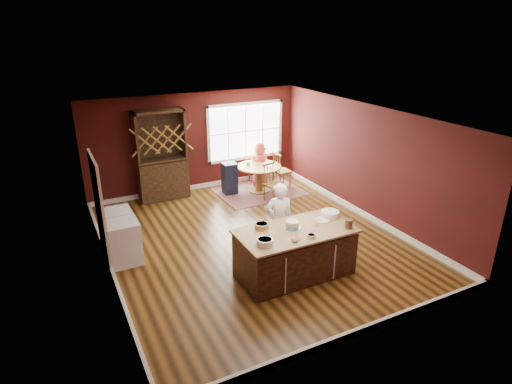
# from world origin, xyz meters

# --- Properties ---
(room_shell) EXTENTS (7.00, 7.00, 7.00)m
(room_shell) POSITION_xyz_m (0.00, 0.00, 1.35)
(room_shell) COLOR brown
(room_shell) RESTS_ON ground
(window) EXTENTS (2.36, 0.10, 1.66)m
(window) POSITION_xyz_m (1.50, 3.47, 1.50)
(window) COLOR white
(window) RESTS_ON room_shell
(doorway) EXTENTS (0.08, 1.26, 2.13)m
(doorway) POSITION_xyz_m (-2.97, 0.60, 1.02)
(doorway) COLOR white
(doorway) RESTS_ON room_shell
(kitchen_island) EXTENTS (2.15, 1.12, 0.92)m
(kitchen_island) POSITION_xyz_m (0.09, -1.58, 0.44)
(kitchen_island) COLOR black
(kitchen_island) RESTS_ON ground
(dining_table) EXTENTS (1.22, 1.22, 0.75)m
(dining_table) POSITION_xyz_m (1.44, 2.48, 0.53)
(dining_table) COLOR brown
(dining_table) RESTS_ON ground
(baker) EXTENTS (0.65, 0.52, 1.56)m
(baker) POSITION_xyz_m (0.18, -0.82, 0.78)
(baker) COLOR white
(baker) RESTS_ON ground
(layer_cake) EXTENTS (0.34, 0.34, 0.14)m
(layer_cake) POSITION_xyz_m (0.08, -1.48, 0.99)
(layer_cake) COLOR white
(layer_cake) RESTS_ON kitchen_island
(bowl_blue) EXTENTS (0.29, 0.29, 0.11)m
(bowl_blue) POSITION_xyz_m (-0.66, -1.82, 0.98)
(bowl_blue) COLOR white
(bowl_blue) RESTS_ON kitchen_island
(bowl_yellow) EXTENTS (0.26, 0.26, 0.10)m
(bowl_yellow) POSITION_xyz_m (-0.42, -1.24, 0.97)
(bowl_yellow) COLOR brown
(bowl_yellow) RESTS_ON kitchen_island
(bowl_pink) EXTENTS (0.16, 0.16, 0.06)m
(bowl_pink) POSITION_xyz_m (-0.13, -1.94, 0.95)
(bowl_pink) COLOR silver
(bowl_pink) RESTS_ON kitchen_island
(bowl_olive) EXTENTS (0.15, 0.15, 0.06)m
(bowl_olive) POSITION_xyz_m (0.18, -1.95, 0.95)
(bowl_olive) COLOR beige
(bowl_olive) RESTS_ON kitchen_island
(drinking_glass) EXTENTS (0.08, 0.08, 0.16)m
(drinking_glass) POSITION_xyz_m (0.54, -1.62, 1.00)
(drinking_glass) COLOR silver
(drinking_glass) RESTS_ON kitchen_island
(dinner_plate) EXTENTS (0.29, 0.29, 0.02)m
(dinner_plate) POSITION_xyz_m (0.75, -1.47, 0.93)
(dinner_plate) COLOR white
(dinner_plate) RESTS_ON kitchen_island
(white_tub) EXTENTS (0.35, 0.35, 0.12)m
(white_tub) POSITION_xyz_m (0.98, -1.40, 0.98)
(white_tub) COLOR white
(white_tub) RESTS_ON kitchen_island
(stoneware_crock) EXTENTS (0.14, 0.14, 0.17)m
(stoneware_crock) POSITION_xyz_m (1.00, -1.94, 1.01)
(stoneware_crock) COLOR #4A2E20
(stoneware_crock) RESTS_ON kitchen_island
(rug) EXTENTS (2.33, 1.82, 0.01)m
(rug) POSITION_xyz_m (1.44, 2.48, 0.01)
(rug) COLOR brown
(rug) RESTS_ON ground
(chair_east) EXTENTS (0.46, 0.48, 1.06)m
(chair_east) POSITION_xyz_m (2.18, 2.49, 0.53)
(chair_east) COLOR brown
(chair_east) RESTS_ON ground
(chair_south) EXTENTS (0.52, 0.51, 1.02)m
(chair_south) POSITION_xyz_m (1.46, 1.70, 0.51)
(chair_south) COLOR brown
(chair_south) RESTS_ON ground
(chair_north) EXTENTS (0.51, 0.50, 1.04)m
(chair_north) POSITION_xyz_m (1.80, 3.32, 0.52)
(chair_north) COLOR brown
(chair_north) RESTS_ON ground
(seated_woman) EXTENTS (0.64, 0.44, 1.27)m
(seated_woman) POSITION_xyz_m (1.69, 2.96, 0.64)
(seated_woman) COLOR #CF5440
(seated_woman) RESTS_ON ground
(high_chair) EXTENTS (0.39, 0.39, 0.91)m
(high_chair) POSITION_xyz_m (0.66, 2.73, 0.46)
(high_chair) COLOR black
(high_chair) RESTS_ON ground
(toddler) EXTENTS (0.18, 0.14, 0.26)m
(toddler) POSITION_xyz_m (0.69, 2.83, 0.81)
(toddler) COLOR #8CA5BF
(toddler) RESTS_ON high_chair
(table_plate) EXTENTS (0.20, 0.20, 0.02)m
(table_plate) POSITION_xyz_m (1.67, 2.36, 0.76)
(table_plate) COLOR beige
(table_plate) RESTS_ON dining_table
(table_cup) EXTENTS (0.13, 0.13, 0.10)m
(table_cup) POSITION_xyz_m (1.20, 2.66, 0.80)
(table_cup) COLOR white
(table_cup) RESTS_ON dining_table
(hutch) EXTENTS (1.30, 0.54, 2.38)m
(hutch) POSITION_xyz_m (-1.06, 3.22, 1.19)
(hutch) COLOR black
(hutch) RESTS_ON ground
(washer) EXTENTS (0.60, 0.58, 0.87)m
(washer) POSITION_xyz_m (-2.64, 0.28, 0.43)
(washer) COLOR white
(washer) RESTS_ON ground
(dryer) EXTENTS (0.59, 0.57, 0.86)m
(dryer) POSITION_xyz_m (-2.64, 0.92, 0.43)
(dryer) COLOR silver
(dryer) RESTS_ON ground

